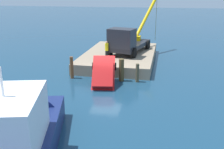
{
  "coord_description": "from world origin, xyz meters",
  "views": [
    {
      "loc": [
        21.37,
        4.83,
        7.48
      ],
      "look_at": [
        -0.13,
        0.51,
        0.6
      ],
      "focal_mm": 43.66,
      "sensor_mm": 36.0,
      "label": 1
    }
  ],
  "objects": [
    {
      "name": "ground",
      "position": [
        0.0,
        0.0,
        0.0
      ],
      "size": [
        200.0,
        200.0,
        0.0
      ],
      "primitive_type": "plane",
      "color": "navy"
    },
    {
      "name": "piling_near",
      "position": [
        -0.28,
        -3.11,
        0.97
      ],
      "size": [
        0.29,
        0.29,
        1.93
      ],
      "primitive_type": "cylinder",
      "color": "brown",
      "rests_on": "ground"
    },
    {
      "name": "piling_mid",
      "position": [
        -0.23,
        -0.59,
        0.99
      ],
      "size": [
        0.44,
        0.44,
        1.97
      ],
      "primitive_type": "cylinder",
      "color": "brown",
      "rests_on": "ground"
    },
    {
      "name": "salvaged_car",
      "position": [
        1.18,
        0.06,
        0.62
      ],
      "size": [
        3.91,
        2.51,
        3.44
      ],
      "color": "red",
      "rests_on": "ground"
    },
    {
      "name": "piling_far",
      "position": [
        -0.42,
        1.26,
        0.96
      ],
      "size": [
        0.43,
        0.43,
        1.92
      ],
      "primitive_type": "cylinder",
      "color": "#4F4124",
      "rests_on": "ground"
    },
    {
      "name": "crane_truck",
      "position": [
        -6.51,
        0.88,
        2.39
      ],
      "size": [
        10.4,
        4.61,
        5.91
      ],
      "color": "black",
      "rests_on": "dock"
    },
    {
      "name": "moored_yacht",
      "position": [
        10.53,
        -1.88,
        0.62
      ],
      "size": [
        12.0,
        6.36,
        6.11
      ],
      "color": "navy",
      "rests_on": "ground"
    },
    {
      "name": "dock",
      "position": [
        -6.89,
        0.0,
        0.5
      ],
      "size": [
        11.84,
        7.26,
        1.01
      ],
      "primitive_type": "cube",
      "color": "gray",
      "rests_on": "ground"
    },
    {
      "name": "piling_end",
      "position": [
        -0.4,
        2.62,
        0.79
      ],
      "size": [
        0.28,
        0.28,
        1.58
      ],
      "primitive_type": "cylinder",
      "color": "brown",
      "rests_on": "ground"
    },
    {
      "name": "dock_worker",
      "position": [
        -4.24,
        -0.85,
        1.84
      ],
      "size": [
        0.34,
        0.34,
        1.65
      ],
      "color": "black",
      "rests_on": "dock"
    }
  ]
}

